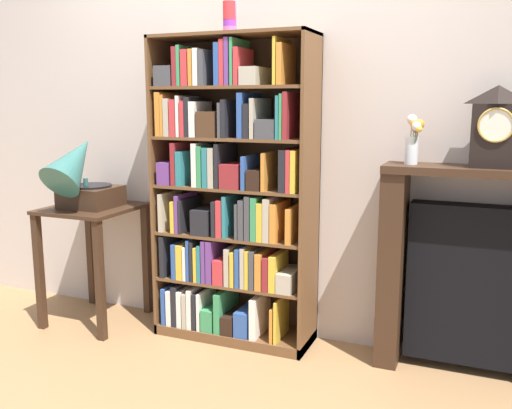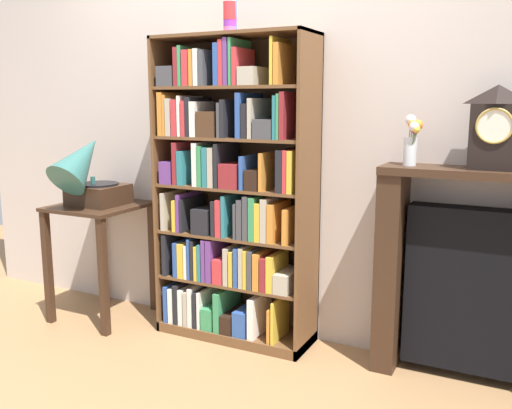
% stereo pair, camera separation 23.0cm
% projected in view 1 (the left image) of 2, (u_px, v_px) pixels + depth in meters
% --- Properties ---
extents(ground_plane, '(7.80, 6.40, 0.02)m').
position_uv_depth(ground_plane, '(225.00, 346.00, 3.26)').
color(ground_plane, '#997047').
extents(wall_back, '(4.80, 0.08, 2.60)m').
position_uv_depth(wall_back, '(279.00, 118.00, 3.26)').
color(wall_back, beige).
rests_on(wall_back, ground).
extents(bookshelf, '(0.93, 0.33, 1.76)m').
position_uv_depth(bookshelf, '(229.00, 202.00, 3.24)').
color(bookshelf, brown).
rests_on(bookshelf, ground).
extents(cup_stack, '(0.07, 0.07, 0.22)m').
position_uv_depth(cup_stack, '(230.00, 12.00, 3.01)').
color(cup_stack, pink).
rests_on(cup_stack, bookshelf).
extents(side_table_left, '(0.52, 0.55, 0.75)m').
position_uv_depth(side_table_left, '(93.00, 236.00, 3.54)').
color(side_table_left, '#382316').
rests_on(side_table_left, ground).
extents(gramophone, '(0.32, 0.51, 0.51)m').
position_uv_depth(gramophone, '(80.00, 174.00, 3.39)').
color(gramophone, '#382316').
rests_on(gramophone, side_table_left).
extents(fireplace_mantel, '(0.95, 0.27, 1.08)m').
position_uv_depth(fireplace_mantel, '(475.00, 275.00, 2.84)').
color(fireplace_mantel, '#382316').
rests_on(fireplace_mantel, ground).
extents(mantel_clock, '(0.22, 0.15, 0.39)m').
position_uv_depth(mantel_clock, '(496.00, 127.00, 2.67)').
color(mantel_clock, black).
rests_on(mantel_clock, fireplace_mantel).
extents(flower_vase, '(0.09, 0.11, 0.25)m').
position_uv_depth(flower_vase, '(414.00, 138.00, 2.82)').
color(flower_vase, silver).
rests_on(flower_vase, fireplace_mantel).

